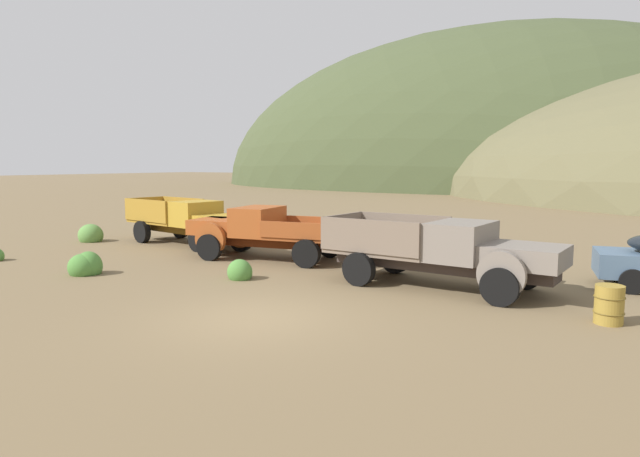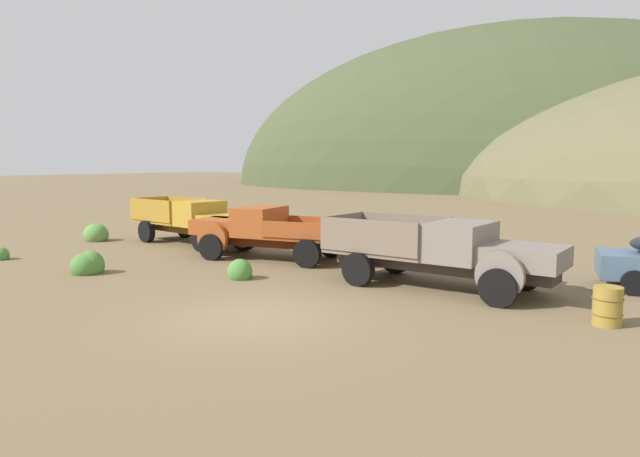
{
  "view_description": "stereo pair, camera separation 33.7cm",
  "coord_description": "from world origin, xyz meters",
  "px_view_note": "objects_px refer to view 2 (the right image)",
  "views": [
    {
      "loc": [
        7.7,
        -9.78,
        3.49
      ],
      "look_at": [
        -1.08,
        4.66,
        1.51
      ],
      "focal_mm": 31.49,
      "sensor_mm": 36.0,
      "label": 1
    },
    {
      "loc": [
        7.99,
        -9.6,
        3.49
      ],
      "look_at": [
        -1.08,
        4.66,
        1.51
      ],
      "focal_mm": 31.49,
      "sensor_mm": 36.0,
      "label": 2
    }
  ],
  "objects_px": {
    "truck_oxide_orange": "(262,231)",
    "oil_drum_by_truck": "(607,306)",
    "truck_mustard": "(197,221)",
    "truck_primer_gray": "(454,253)"
  },
  "relations": [
    {
      "from": "truck_mustard",
      "to": "oil_drum_by_truck",
      "type": "relative_size",
      "value": 7.82
    },
    {
      "from": "truck_mustard",
      "to": "truck_primer_gray",
      "type": "relative_size",
      "value": 1.0
    },
    {
      "from": "truck_primer_gray",
      "to": "truck_mustard",
      "type": "bearing_deg",
      "value": 172.16
    },
    {
      "from": "truck_oxide_orange",
      "to": "truck_primer_gray",
      "type": "relative_size",
      "value": 0.96
    },
    {
      "from": "truck_mustard",
      "to": "truck_oxide_orange",
      "type": "xyz_separation_m",
      "value": [
        4.41,
        -1.16,
        -0.02
      ]
    },
    {
      "from": "truck_mustard",
      "to": "oil_drum_by_truck",
      "type": "height_order",
      "value": "truck_mustard"
    },
    {
      "from": "truck_primer_gray",
      "to": "oil_drum_by_truck",
      "type": "height_order",
      "value": "truck_primer_gray"
    },
    {
      "from": "truck_primer_gray",
      "to": "oil_drum_by_truck",
      "type": "bearing_deg",
      "value": -18.0
    },
    {
      "from": "truck_mustard",
      "to": "truck_primer_gray",
      "type": "bearing_deg",
      "value": -2.52
    },
    {
      "from": "truck_oxide_orange",
      "to": "oil_drum_by_truck",
      "type": "xyz_separation_m",
      "value": [
        11.7,
        -2.85,
        -0.57
      ]
    }
  ]
}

